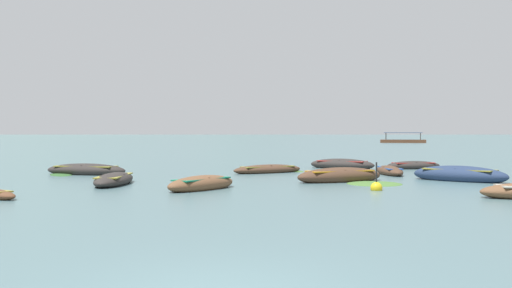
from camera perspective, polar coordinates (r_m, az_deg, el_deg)
ground_plane at (r=1507.43m, az=-0.07°, el=1.00°), size 6000.00×6000.00×0.00m
mountain_1 at (r=2193.47m, az=-21.29°, el=6.47°), size 1664.78×1664.78×421.55m
mountain_2 at (r=2164.26m, az=-2.65°, el=5.25°), size 822.28×822.28×319.29m
mountain_3 at (r=2156.73m, az=21.26°, el=4.05°), size 794.13×794.13×233.09m
rowboat_0 at (r=24.54m, az=-14.19°, el=-3.52°), size 1.34×4.28×0.61m
rowboat_1 at (r=30.35m, az=13.29°, el=-2.67°), size 1.09×3.70×0.57m
rowboat_2 at (r=30.72m, az=1.15°, el=-2.59°), size 4.23×3.19×0.57m
rowboat_3 at (r=25.40m, az=8.42°, el=-3.22°), size 4.43×2.98×0.80m
rowboat_5 at (r=34.97m, az=8.62°, el=-2.07°), size 4.24×3.25×0.75m
rowboat_6 at (r=35.52m, az=15.56°, el=-2.12°), size 3.63×1.89×0.59m
rowboat_8 at (r=30.75m, az=-16.84°, el=-2.55°), size 4.69×2.45×0.72m
rowboat_9 at (r=27.12m, az=19.79°, el=-2.96°), size 4.20×3.94×0.86m
rowboat_10 at (r=21.72m, az=-5.56°, el=-4.04°), size 3.01×3.52×0.68m
ferry_0 at (r=132.20m, az=14.58°, el=0.31°), size 10.60×6.15×2.54m
mooring_buoy at (r=21.76m, az=12.01°, el=-4.32°), size 0.45×0.45×1.19m
weed_patch_2 at (r=30.98m, az=-19.11°, el=-2.95°), size 2.04×2.80×0.14m
weed_patch_4 at (r=32.35m, az=3.02°, el=-2.73°), size 2.58×2.90×0.14m
weed_patch_5 at (r=32.24m, az=7.00°, el=-2.74°), size 1.38×2.40×0.14m
weed_patch_6 at (r=24.51m, az=11.82°, el=-3.97°), size 2.45×2.64×0.14m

